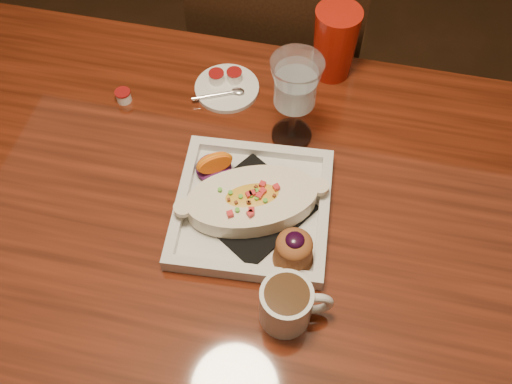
% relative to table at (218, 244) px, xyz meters
% --- Properties ---
extents(floor, '(7.00, 7.00, 0.00)m').
position_rel_table_xyz_m(floor, '(0.00, 0.00, -0.65)').
color(floor, black).
rests_on(floor, ground).
extents(table, '(1.50, 0.90, 0.75)m').
position_rel_table_xyz_m(table, '(0.00, 0.00, 0.00)').
color(table, maroon).
rests_on(table, floor).
extents(chair_far, '(0.42, 0.42, 0.93)m').
position_rel_table_xyz_m(chair_far, '(-0.00, 0.63, -0.15)').
color(chair_far, black).
rests_on(chair_far, floor).
extents(plate, '(0.29, 0.29, 0.08)m').
position_rel_table_xyz_m(plate, '(0.07, 0.02, 0.13)').
color(plate, silver).
rests_on(plate, table).
extents(coffee_mug, '(0.11, 0.08, 0.09)m').
position_rel_table_xyz_m(coffee_mug, '(0.16, -0.15, 0.14)').
color(coffee_mug, silver).
rests_on(coffee_mug, table).
extents(goblet, '(0.09, 0.09, 0.19)m').
position_rel_table_xyz_m(goblet, '(0.10, 0.21, 0.23)').
color(goblet, silver).
rests_on(goblet, table).
extents(saucer, '(0.13, 0.13, 0.09)m').
position_rel_table_xyz_m(saucer, '(-0.06, 0.30, 0.11)').
color(saucer, silver).
rests_on(saucer, table).
extents(creamer_loose, '(0.03, 0.03, 0.02)m').
position_rel_table_xyz_m(creamer_loose, '(-0.25, 0.23, 0.11)').
color(creamer_loose, white).
rests_on(creamer_loose, table).
extents(red_tumbler, '(0.09, 0.09, 0.15)m').
position_rel_table_xyz_m(red_tumbler, '(0.15, 0.40, 0.17)').
color(red_tumbler, '#AD190C').
rests_on(red_tumbler, table).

